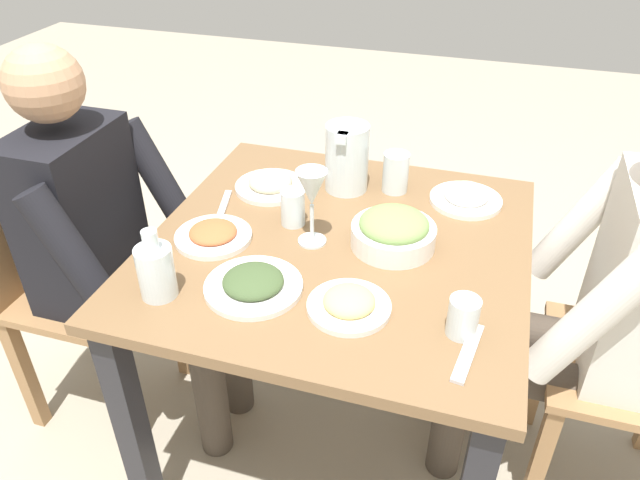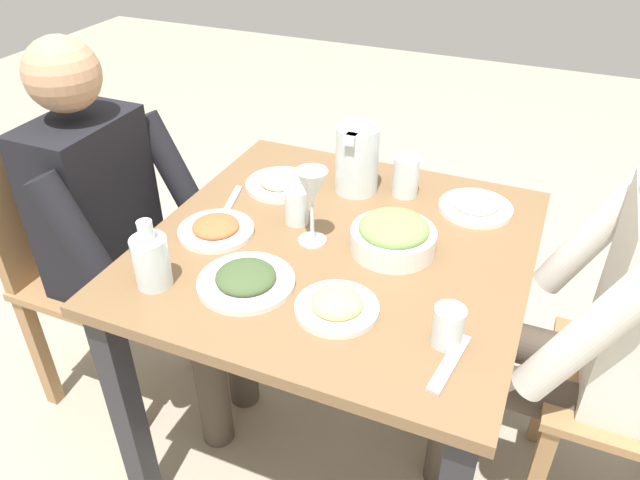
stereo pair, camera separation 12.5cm
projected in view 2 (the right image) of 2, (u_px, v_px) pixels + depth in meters
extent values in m
plane|color=#9E937F|center=(335.00, 437.00, 1.91)|extent=(8.00, 8.00, 0.00)
cube|color=brown|center=(338.00, 247.00, 1.50)|extent=(0.92, 0.92, 0.03)
cube|color=#232328|center=(505.00, 306.00, 1.89)|extent=(0.06, 0.06, 0.71)
cube|color=#232328|center=(128.00, 416.00, 1.53)|extent=(0.06, 0.06, 0.71)
cube|color=#232328|center=(272.00, 248.00, 2.15)|extent=(0.06, 0.06, 0.71)
cube|color=#997047|center=(548.00, 388.00, 1.78)|extent=(0.04, 0.04, 0.44)
cube|color=#997047|center=(634.00, 392.00, 1.47)|extent=(0.40, 0.40, 0.03)
cube|color=#997047|center=(110.00, 289.00, 2.17)|extent=(0.04, 0.04, 0.44)
cube|color=#997047|center=(40.00, 351.00, 1.91)|extent=(0.04, 0.04, 0.44)
cube|color=#997047|center=(191.00, 314.00, 2.06)|extent=(0.04, 0.04, 0.44)
cube|color=#997047|center=(128.00, 383.00, 1.80)|extent=(0.04, 0.04, 0.44)
cube|color=#997047|center=(104.00, 275.00, 1.85)|extent=(0.40, 0.40, 0.03)
cube|color=#997047|center=(40.00, 201.00, 1.79)|extent=(0.38, 0.04, 0.42)
cylinder|color=#473D33|center=(535.00, 394.00, 1.49)|extent=(0.11, 0.38, 0.11)
cylinder|color=#473D33|center=(448.00, 424.00, 1.66)|extent=(0.10, 0.10, 0.47)
cylinder|color=silver|center=(584.00, 338.00, 1.21)|extent=(0.08, 0.23, 0.37)
cylinder|color=#473D33|center=(542.00, 349.00, 1.61)|extent=(0.11, 0.38, 0.11)
cylinder|color=#473D33|center=(462.00, 381.00, 1.79)|extent=(0.10, 0.10, 0.47)
cylinder|color=silver|center=(593.00, 236.00, 1.52)|extent=(0.08, 0.23, 0.37)
cube|color=black|center=(94.00, 204.00, 1.70)|extent=(0.32, 0.20, 0.50)
sphere|color=tan|center=(62.00, 74.00, 1.49)|extent=(0.19, 0.19, 0.19)
cylinder|color=#473D33|center=(181.00, 281.00, 1.86)|extent=(0.11, 0.38, 0.11)
cylinder|color=#473D33|center=(240.00, 347.00, 1.91)|extent=(0.10, 0.10, 0.47)
cylinder|color=black|center=(175.00, 174.00, 1.79)|extent=(0.08, 0.23, 0.37)
cylinder|color=#473D33|center=(147.00, 315.00, 1.73)|extent=(0.11, 0.38, 0.11)
cylinder|color=#473D33|center=(212.00, 384.00, 1.78)|extent=(0.10, 0.10, 0.47)
cylinder|color=black|center=(82.00, 244.00, 1.49)|extent=(0.08, 0.23, 0.37)
cylinder|color=silver|center=(357.00, 159.00, 1.66)|extent=(0.12, 0.12, 0.19)
cube|color=silver|center=(366.00, 145.00, 1.71)|extent=(0.02, 0.02, 0.11)
cube|color=silver|center=(351.00, 139.00, 1.57)|extent=(0.04, 0.03, 0.02)
cylinder|color=white|center=(393.00, 240.00, 1.45)|extent=(0.21, 0.21, 0.05)
ellipsoid|color=#759951|center=(394.00, 228.00, 1.43)|extent=(0.17, 0.17, 0.06)
cylinder|color=white|center=(246.00, 282.00, 1.35)|extent=(0.22, 0.22, 0.01)
ellipsoid|color=#3D512D|center=(246.00, 277.00, 1.34)|extent=(0.14, 0.14, 0.04)
cylinder|color=white|center=(216.00, 231.00, 1.52)|extent=(0.19, 0.19, 0.01)
ellipsoid|color=#CC5B33|center=(216.00, 226.00, 1.51)|extent=(0.12, 0.12, 0.03)
cylinder|color=white|center=(337.00, 308.00, 1.28)|extent=(0.18, 0.18, 0.01)
ellipsoid|color=#E0C670|center=(337.00, 302.00, 1.27)|extent=(0.11, 0.11, 0.04)
cylinder|color=white|center=(281.00, 185.00, 1.72)|extent=(0.20, 0.20, 0.01)
ellipsoid|color=#B7AD89|center=(281.00, 179.00, 1.71)|extent=(0.12, 0.12, 0.04)
cylinder|color=white|center=(475.00, 208.00, 1.61)|extent=(0.19, 0.19, 0.01)
ellipsoid|color=white|center=(476.00, 202.00, 1.60)|extent=(0.12, 0.12, 0.05)
cylinder|color=silver|center=(297.00, 206.00, 1.54)|extent=(0.06, 0.06, 0.09)
cylinder|color=silver|center=(406.00, 176.00, 1.66)|extent=(0.07, 0.07, 0.11)
cylinder|color=silver|center=(448.00, 326.00, 1.18)|extent=(0.06, 0.06, 0.09)
cylinder|color=silver|center=(312.00, 240.00, 1.49)|extent=(0.07, 0.07, 0.01)
cylinder|color=silver|center=(312.00, 222.00, 1.46)|extent=(0.01, 0.01, 0.10)
cone|color=silver|center=(312.00, 188.00, 1.41)|extent=(0.08, 0.08, 0.09)
cylinder|color=silver|center=(152.00, 262.00, 1.32)|extent=(0.08, 0.08, 0.12)
cylinder|color=gold|center=(153.00, 271.00, 1.34)|extent=(0.07, 0.07, 0.07)
cylinder|color=silver|center=(145.00, 231.00, 1.28)|extent=(0.03, 0.03, 0.04)
cube|color=silver|center=(449.00, 363.00, 1.15)|extent=(0.17, 0.05, 0.01)
cube|color=silver|center=(230.00, 204.00, 1.64)|extent=(0.18, 0.06, 0.01)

